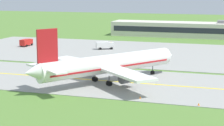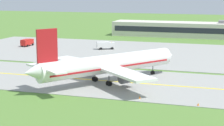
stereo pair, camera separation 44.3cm
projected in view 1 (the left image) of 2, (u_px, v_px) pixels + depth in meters
ground_plane at (85, 80)px, 90.86m from camera, size 500.00×500.00×0.00m
taxiway_strip at (85, 79)px, 90.85m from camera, size 240.00×28.00×0.10m
apron_pad at (163, 54)px, 127.21m from camera, size 140.00×52.00×0.10m
taxiway_centreline at (85, 79)px, 90.84m from camera, size 220.00×0.60×0.01m
airplane_lead at (107, 64)px, 87.14m from camera, size 28.87×34.49×12.70m
service_truck_baggage at (26, 42)px, 143.37m from camera, size 2.42×6.03×2.60m
service_truck_fuel at (105, 45)px, 135.93m from camera, size 6.25×4.67×2.60m
terminal_building at (190, 30)px, 171.35m from camera, size 66.83×12.50×7.41m
traffic_cone_near_edge at (54, 65)px, 106.93m from camera, size 0.44×0.44×0.60m
traffic_cone_mid_edge at (140, 97)px, 74.85m from camera, size 0.44×0.44×0.60m
traffic_cone_far_edge at (199, 104)px, 70.38m from camera, size 0.44×0.44×0.60m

